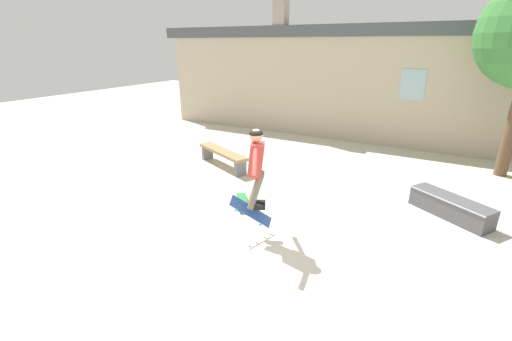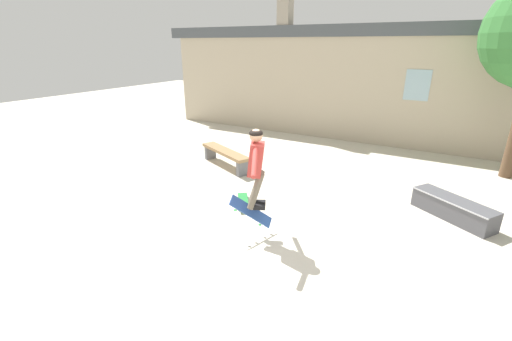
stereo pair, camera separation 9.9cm
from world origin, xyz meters
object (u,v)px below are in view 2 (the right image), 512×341
object	(u,v)px
skate_ledge	(453,208)
skateboard_resting	(243,202)
skateboard_flipping	(251,212)
skater	(256,162)
park_bench	(225,154)

from	to	relation	value
skate_ledge	skateboard_resting	xyz separation A→B (m)	(-3.78, -1.52, -0.13)
skateboard_flipping	skateboard_resting	world-z (taller)	skateboard_flipping
skater	park_bench	bearing A→B (deg)	106.14
skate_ledge	skateboard_resting	distance (m)	4.08
skater	skateboard_flipping	bearing A→B (deg)	157.42
skater	skateboard_flipping	size ratio (longest dim) A/B	2.04
skate_ledge	skateboard_resting	world-z (taller)	skate_ledge
park_bench	skateboard_flipping	world-z (taller)	skateboard_flipping
park_bench	skater	size ratio (longest dim) A/B	1.41
skateboard_resting	skate_ledge	bearing A→B (deg)	-103.41
skate_ledge	skater	distance (m)	4.00
skate_ledge	skateboard_flipping	xyz separation A→B (m)	(-3.04, -2.46, 0.25)
skate_ledge	skater	world-z (taller)	skater
skate_ledge	skateboard_resting	size ratio (longest dim) A/B	1.87
skate_ledge	park_bench	bearing A→B (deg)	-148.72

